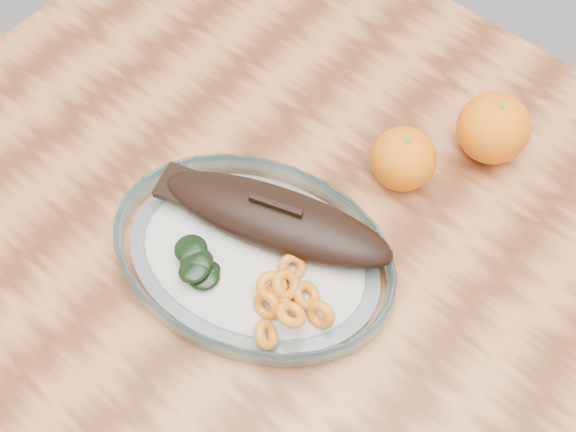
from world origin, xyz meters
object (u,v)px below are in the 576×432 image
Objects in this scene: dining_table at (373,303)px; plated_meal at (254,251)px; orange_right at (403,159)px; orange_left at (493,128)px.

dining_table is 1.70× the size of plated_meal.
dining_table is at bearing -63.47° from orange_right.
plated_meal is at bearing -107.17° from orange_right.
plated_meal is (-0.11, -0.08, 0.12)m from dining_table.
orange_right is at bearing 116.53° from dining_table.
dining_table is at bearing 20.21° from plated_meal.
orange_left reaches higher than orange_right.
dining_table is 15.75× the size of orange_right.
orange_left is at bearing 52.59° from plated_meal.
plated_meal is at bearing -111.59° from orange_left.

